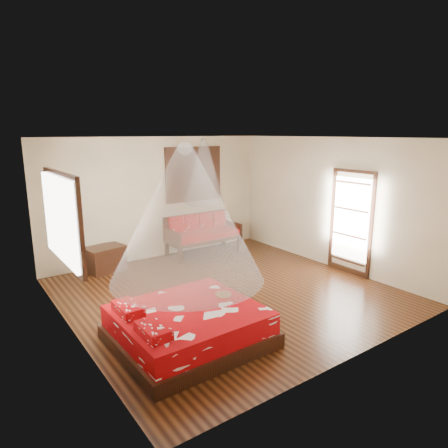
{
  "coord_description": "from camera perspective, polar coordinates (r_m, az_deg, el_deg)",
  "views": [
    {
      "loc": [
        -4.06,
        -5.62,
        2.9
      ],
      "look_at": [
        0.32,
        0.55,
        1.15
      ],
      "focal_mm": 32.0,
      "sensor_mm": 36.0,
      "label": 1
    }
  ],
  "objects": [
    {
      "name": "wine_tray",
      "position": [
        6.08,
        -0.11,
        -9.7
      ],
      "size": [
        0.24,
        0.24,
        0.2
      ],
      "rotation": [
        0.0,
        0.0,
        0.12
      ],
      "color": "brown",
      "rests_on": "bed"
    },
    {
      "name": "mosquito_net_main",
      "position": [
        5.25,
        -5.41,
        1.44
      ],
      "size": [
        2.07,
        2.07,
        1.8
      ],
      "primitive_type": "cone",
      "color": "white",
      "rests_on": "ceiling"
    },
    {
      "name": "window_left",
      "position": [
        6.09,
        -21.86,
        0.73
      ],
      "size": [
        0.1,
        1.74,
        1.34
      ],
      "color": "black",
      "rests_on": "wall_left"
    },
    {
      "name": "glazed_door",
      "position": [
        8.63,
        17.67,
        0.15
      ],
      "size": [
        0.08,
        1.02,
        2.16
      ],
      "color": "black",
      "rests_on": "floor"
    },
    {
      "name": "daybed",
      "position": [
        9.74,
        -3.2,
        -1.14
      ],
      "size": [
        1.78,
        0.79,
        0.94
      ],
      "color": "black",
      "rests_on": "floor"
    },
    {
      "name": "storage_chest",
      "position": [
        8.88,
        -16.62,
        -4.75
      ],
      "size": [
        0.88,
        0.71,
        0.54
      ],
      "rotation": [
        0.0,
        0.0,
        0.2
      ],
      "color": "black",
      "rests_on": "floor"
    },
    {
      "name": "bed",
      "position": [
        5.77,
        -5.21,
        -14.33
      ],
      "size": [
        2.01,
        1.83,
        0.63
      ],
      "rotation": [
        0.0,
        0.0,
        0.02
      ],
      "color": "black",
      "rests_on": "floor"
    },
    {
      "name": "shutter_panel",
      "position": [
        9.78,
        -4.35,
        7.12
      ],
      "size": [
        1.52,
        0.06,
        1.32
      ],
      "color": "black",
      "rests_on": "wall_back"
    },
    {
      "name": "mosquito_net_daybed",
      "position": [
        9.37,
        -2.88,
        7.5
      ],
      "size": [
        0.94,
        0.94,
        1.5
      ],
      "primitive_type": "cone",
      "color": "white",
      "rests_on": "ceiling"
    },
    {
      "name": "room",
      "position": [
        7.09,
        0.46,
        0.82
      ],
      "size": [
        5.54,
        5.54,
        2.84
      ],
      "color": "black",
      "rests_on": "ground"
    }
  ]
}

